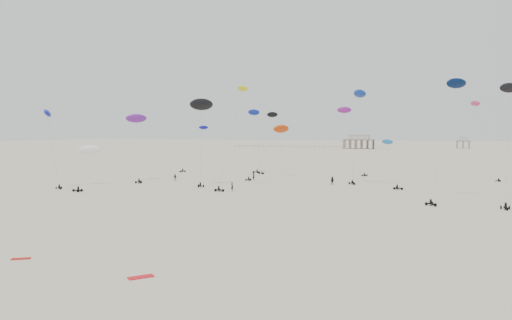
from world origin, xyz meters
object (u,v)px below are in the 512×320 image
(rig_0, at_px, (508,122))
(rig_4, at_px, (450,112))
(pavilion_small, at_px, (463,143))
(rig_9, at_px, (267,133))
(spectator_0, at_px, (232,191))
(pavilion_main, at_px, (359,143))

(rig_0, relative_size, rig_4, 0.95)
(pavilion_small, distance_m, rig_9, 244.45)
(rig_4, relative_size, spectator_0, 11.42)
(pavilion_small, height_order, rig_0, rig_0)
(rig_4, xyz_separation_m, spectator_0, (-42.60, -0.76, -16.03))
(pavilion_small, relative_size, rig_0, 0.39)
(rig_4, bearing_deg, pavilion_main, -117.88)
(rig_0, xyz_separation_m, rig_9, (-60.47, 54.04, -2.33))
(pavilion_main, height_order, rig_4, rig_4)
(rig_0, bearing_deg, pavilion_small, -94.75)
(pavilion_small, distance_m, rig_4, 286.07)
(pavilion_small, distance_m, rig_0, 286.89)
(rig_0, height_order, rig_4, rig_4)
(rig_0, relative_size, spectator_0, 10.80)
(rig_0, bearing_deg, pavilion_main, -79.64)
(spectator_0, bearing_deg, rig_0, -135.91)
(rig_9, bearing_deg, rig_0, -128.02)
(rig_4, relative_size, rig_9, 1.12)
(pavilion_small, bearing_deg, pavilion_main, -156.80)
(pavilion_main, distance_m, rig_9, 202.47)
(pavilion_small, bearing_deg, rig_0, -93.07)
(pavilion_main, distance_m, spectator_0, 255.53)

